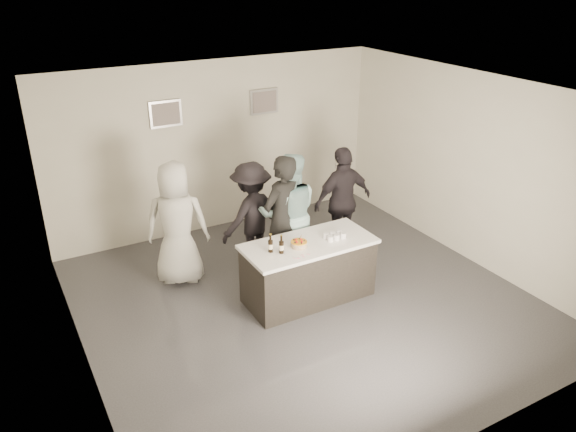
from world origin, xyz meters
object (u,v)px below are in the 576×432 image
object	(u,v)px
person_main_blue	(289,214)
person_guest_right	(343,201)
beer_bottle_a	(270,243)
beer_bottle_b	(281,244)
person_guest_back	(252,215)
bar_counter	(308,270)
person_guest_left	(177,224)
cake	(299,244)
person_main_black	(282,219)

from	to	relation	value
person_main_blue	person_guest_right	bearing A→B (deg)	-153.59
beer_bottle_a	beer_bottle_b	size ratio (longest dim) A/B	1.00
beer_bottle_a	person_main_blue	bearing A→B (deg)	47.90
beer_bottle_a	person_main_blue	xyz separation A→B (m)	(0.76, 0.84, -0.07)
beer_bottle_b	person_guest_back	xyz separation A→B (m)	(0.24, 1.40, -0.17)
bar_counter	person_guest_right	world-z (taller)	person_guest_right
person_guest_left	cake	bearing A→B (deg)	156.11
bar_counter	person_guest_left	distance (m)	2.05
person_main_black	person_guest_back	bearing A→B (deg)	-91.93
person_main_black	person_main_blue	world-z (taller)	person_main_black
cake	beer_bottle_b	size ratio (longest dim) A/B	0.88
person_guest_back	person_main_blue	bearing A→B (deg)	115.04
bar_counter	person_main_black	distance (m)	0.89
person_guest_left	bar_counter	bearing A→B (deg)	160.96
cake	beer_bottle_b	bearing A→B (deg)	-171.78
person_guest_back	bar_counter	bearing A→B (deg)	84.26
person_guest_back	beer_bottle_b	bearing A→B (deg)	64.13
person_main_blue	person_guest_left	world-z (taller)	person_main_blue
beer_bottle_a	person_guest_left	bearing A→B (deg)	121.25
bar_counter	person_main_black	size ratio (longest dim) A/B	0.95
cake	beer_bottle_a	bearing A→B (deg)	172.17
person_main_black	person_guest_left	size ratio (longest dim) A/B	1.04
beer_bottle_b	person_guest_back	size ratio (longest dim) A/B	0.15
cake	beer_bottle_b	distance (m)	0.31
cake	beer_bottle_a	size ratio (longest dim) A/B	0.88
beer_bottle_a	person_guest_right	world-z (taller)	person_guest_right
beer_bottle_b	bar_counter	bearing A→B (deg)	10.07
bar_counter	person_main_black	bearing A→B (deg)	92.94
bar_counter	beer_bottle_a	xyz separation A→B (m)	(-0.59, 0.01, 0.58)
cake	beer_bottle_a	world-z (taller)	beer_bottle_a
cake	person_main_black	distance (m)	0.77
bar_counter	person_guest_right	size ratio (longest dim) A/B	1.02
person_guest_right	person_guest_left	bearing A→B (deg)	-9.50
person_main_blue	person_guest_back	xyz separation A→B (m)	(-0.41, 0.47, -0.11)
person_main_black	beer_bottle_a	bearing A→B (deg)	30.46
person_main_blue	cake	bearing A→B (deg)	87.93
cake	person_main_blue	bearing A→B (deg)	68.66
cake	person_guest_back	size ratio (longest dim) A/B	0.13
beer_bottle_b	person_main_black	distance (m)	0.92
bar_counter	person_guest_right	xyz separation A→B (m)	(1.24, 0.99, 0.46)
bar_counter	cake	world-z (taller)	cake
cake	bar_counter	bearing A→B (deg)	12.97
beer_bottle_b	person_main_black	xyz separation A→B (m)	(0.45, 0.80, -0.05)
person_main_blue	person_guest_left	distance (m)	1.68
cake	person_guest_left	bearing A→B (deg)	130.97
beer_bottle_b	person_guest_left	size ratio (longest dim) A/B	0.14
cake	person_main_black	world-z (taller)	person_main_black
person_main_black	person_guest_right	bearing A→B (deg)	170.92
person_main_blue	person_guest_right	size ratio (longest dim) A/B	1.06
bar_counter	beer_bottle_b	distance (m)	0.76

